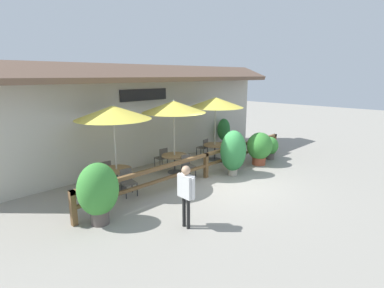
# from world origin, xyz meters

# --- Properties ---
(ground_plane) EXTENTS (60.00, 60.00, 0.00)m
(ground_plane) POSITION_xyz_m (0.00, 0.00, 0.00)
(ground_plane) COLOR gray
(building_facade) EXTENTS (14.28, 1.49, 4.23)m
(building_facade) POSITION_xyz_m (-0.00, 4.10, 2.17)
(building_facade) COLOR #BCB7A8
(building_facade) RESTS_ON ground
(patio_railing) EXTENTS (10.40, 0.14, 0.95)m
(patio_railing) POSITION_xyz_m (0.00, 1.05, 0.70)
(patio_railing) COLOR brown
(patio_railing) RESTS_ON ground
(patio_umbrella_near) EXTENTS (2.47, 2.47, 2.88)m
(patio_umbrella_near) POSITION_xyz_m (-2.96, 2.46, 2.62)
(patio_umbrella_near) COLOR #B7B2A8
(patio_umbrella_near) RESTS_ON ground
(dining_table_near) EXTENTS (1.02, 1.02, 0.71)m
(dining_table_near) POSITION_xyz_m (-2.96, 2.46, 0.57)
(dining_table_near) COLOR olive
(dining_table_near) RESTS_ON ground
(chair_near_streetside) EXTENTS (0.49, 0.49, 0.86)m
(chair_near_streetside) POSITION_xyz_m (-3.00, 1.74, 0.48)
(chair_near_streetside) COLOR #514C47
(chair_near_streetside) RESTS_ON ground
(chair_near_wallside) EXTENTS (0.48, 0.48, 0.86)m
(chair_near_wallside) POSITION_xyz_m (-3.00, 3.18, 0.48)
(chair_near_wallside) COLOR #514C47
(chair_near_wallside) RESTS_ON ground
(patio_umbrella_middle) EXTENTS (2.47, 2.47, 2.88)m
(patio_umbrella_middle) POSITION_xyz_m (-0.38, 2.37, 2.62)
(patio_umbrella_middle) COLOR #B7B2A8
(patio_umbrella_middle) RESTS_ON ground
(dining_table_middle) EXTENTS (1.02, 1.02, 0.71)m
(dining_table_middle) POSITION_xyz_m (-0.38, 2.37, 0.57)
(dining_table_middle) COLOR olive
(dining_table_middle) RESTS_ON ground
(chair_middle_streetside) EXTENTS (0.48, 0.48, 0.86)m
(chair_middle_streetside) POSITION_xyz_m (-0.43, 1.60, 0.48)
(chair_middle_streetside) COLOR #514C47
(chair_middle_streetside) RESTS_ON ground
(chair_middle_wallside) EXTENTS (0.45, 0.45, 0.86)m
(chair_middle_wallside) POSITION_xyz_m (-0.38, 3.15, 0.48)
(chair_middle_wallside) COLOR #514C47
(chair_middle_wallside) RESTS_ON ground
(patio_umbrella_far) EXTENTS (2.47, 2.47, 2.88)m
(patio_umbrella_far) POSITION_xyz_m (2.15, 2.40, 2.62)
(patio_umbrella_far) COLOR #B7B2A8
(patio_umbrella_far) RESTS_ON ground
(dining_table_far) EXTENTS (1.02, 1.02, 0.71)m
(dining_table_far) POSITION_xyz_m (2.15, 2.40, 0.57)
(dining_table_far) COLOR olive
(dining_table_far) RESTS_ON ground
(chair_far_streetside) EXTENTS (0.49, 0.49, 0.86)m
(chair_far_streetside) POSITION_xyz_m (2.12, 1.68, 0.48)
(chair_far_streetside) COLOR #514C47
(chair_far_streetside) RESTS_ON ground
(chair_far_wallside) EXTENTS (0.48, 0.48, 0.86)m
(chair_far_wallside) POSITION_xyz_m (2.16, 3.12, 0.48)
(chair_far_wallside) COLOR #514C47
(chair_far_wallside) RESTS_ON ground
(potted_plant_broad_leaf) EXTENTS (1.07, 0.97, 1.64)m
(potted_plant_broad_leaf) POSITION_xyz_m (-4.61, 0.66, 0.91)
(potted_plant_broad_leaf) COLOR #564C47
(potted_plant_broad_leaf) RESTS_ON ground
(potted_plant_tall_tropical) EXTENTS (1.16, 1.05, 1.41)m
(potted_plant_tall_tropical) POSITION_xyz_m (2.88, 0.52, 0.78)
(potted_plant_tall_tropical) COLOR #9E4C33
(potted_plant_tall_tropical) RESTS_ON ground
(potted_plant_entrance_palm) EXTENTS (1.06, 0.95, 1.75)m
(potted_plant_entrance_palm) POSITION_xyz_m (0.96, 0.51, 0.94)
(potted_plant_entrance_palm) COLOR #B7AD99
(potted_plant_entrance_palm) RESTS_ON ground
(potted_plant_corner_fern) EXTENTS (0.82, 0.74, 1.02)m
(potted_plant_corner_fern) POSITION_xyz_m (4.01, 0.66, 0.57)
(potted_plant_corner_fern) COLOR #564C47
(potted_plant_corner_fern) RESTS_ON ground
(potted_plant_small_flowering) EXTENTS (0.72, 0.65, 1.57)m
(potted_plant_small_flowering) POSITION_xyz_m (4.25, 3.55, 0.87)
(potted_plant_small_flowering) COLOR brown
(potted_plant_small_flowering) RESTS_ON ground
(pedestrian) EXTENTS (0.23, 0.58, 1.64)m
(pedestrian) POSITION_xyz_m (-3.20, -1.10, 1.05)
(pedestrian) COLOR black
(pedestrian) RESTS_ON ground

